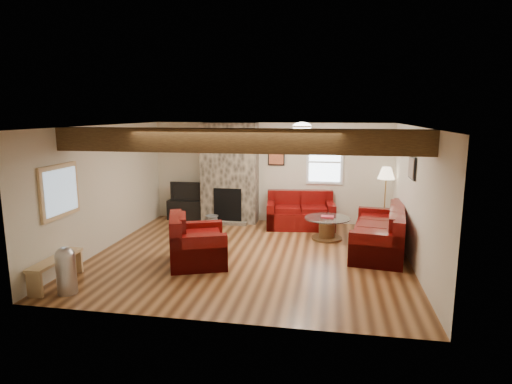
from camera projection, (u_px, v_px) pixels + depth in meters
room at (250, 192)px, 8.14m from camera, size 8.00×8.00×8.00m
oak_beam at (235, 141)px, 6.73m from camera, size 6.00×0.36×0.38m
chimney_breast at (230, 174)px, 10.72m from camera, size 1.40×0.67×2.50m
back_window at (325, 162)px, 10.48m from camera, size 0.90×0.08×1.10m
hatch_window at (60, 191)px, 7.15m from camera, size 0.08×1.00×0.90m
ceiling_dome at (302, 128)px, 8.64m from camera, size 0.40×0.40×0.18m
artwork_back at (276, 155)px, 10.65m from camera, size 0.42×0.06×0.52m
artwork_right at (412, 168)px, 7.83m from camera, size 0.06×0.55×0.42m
sofa_three at (378, 229)px, 8.56m from camera, size 1.26×2.39×0.88m
loveseat at (300, 210)px, 10.31m from camera, size 1.70×1.10×0.85m
armchair_red at (198, 239)px, 7.84m from camera, size 1.31×1.40×0.91m
coffee_table at (327, 228)px, 9.37m from camera, size 0.99×0.99×0.52m
tv_cabinet at (188, 210)px, 11.13m from camera, size 1.01×0.41×0.51m
television at (187, 191)px, 11.04m from camera, size 0.85×0.11×0.49m
floor_lamp at (386, 177)px, 9.78m from camera, size 0.39×0.39×1.52m
pine_bench at (56, 271)px, 6.92m from camera, size 0.27×1.15×0.43m
pedal_bin at (66, 270)px, 6.54m from camera, size 0.37×0.37×0.74m
coal_bucket at (212, 221)px, 10.32m from camera, size 0.33×0.33×0.31m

